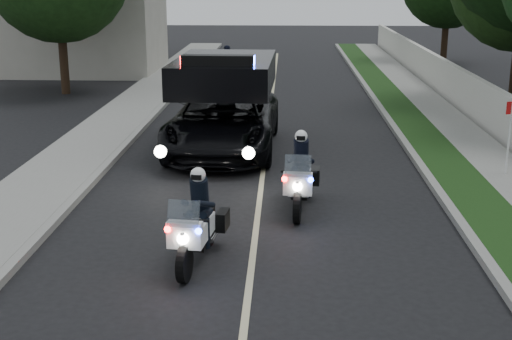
{
  "coord_description": "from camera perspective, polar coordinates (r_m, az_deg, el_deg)",
  "views": [
    {
      "loc": [
        0.56,
        -9.69,
        4.91
      ],
      "look_at": [
        -0.03,
        4.13,
        1.0
      ],
      "focal_mm": 48.83,
      "sensor_mm": 36.0,
      "label": 1
    }
  ],
  "objects": [
    {
      "name": "ground",
      "position": [
        10.88,
        -0.76,
        -11.06
      ],
      "size": [
        120.0,
        120.0,
        0.0
      ],
      "primitive_type": "plane",
      "color": "black",
      "rests_on": "ground"
    },
    {
      "name": "curb_right",
      "position": [
        20.58,
        12.3,
        1.83
      ],
      "size": [
        0.2,
        60.0,
        0.15
      ],
      "primitive_type": "cube",
      "color": "gray",
      "rests_on": "ground"
    },
    {
      "name": "grass_verge",
      "position": [
        20.71,
        14.21,
        1.81
      ],
      "size": [
        1.2,
        60.0,
        0.16
      ],
      "primitive_type": "cube",
      "color": "#193814",
      "rests_on": "ground"
    },
    {
      "name": "sidewalk_right",
      "position": [
        21.02,
        17.69,
        1.74
      ],
      "size": [
        1.4,
        60.0,
        0.16
      ],
      "primitive_type": "cube",
      "color": "gray",
      "rests_on": "ground"
    },
    {
      "name": "curb_left",
      "position": [
        20.8,
        -10.56,
        2.08
      ],
      "size": [
        0.2,
        60.0,
        0.15
      ],
      "primitive_type": "cube",
      "color": "gray",
      "rests_on": "ground"
    },
    {
      "name": "sidewalk_left",
      "position": [
        21.07,
        -13.48,
        2.1
      ],
      "size": [
        2.0,
        60.0,
        0.16
      ],
      "primitive_type": "cube",
      "color": "gray",
      "rests_on": "ground"
    },
    {
      "name": "building_far",
      "position": [
        37.24,
        -14.39,
        13.15
      ],
      "size": [
        8.0,
        6.0,
        7.0
      ],
      "primitive_type": "cube",
      "color": "#A8A396",
      "rests_on": "ground"
    },
    {
      "name": "lane_marking",
      "position": [
        20.3,
        0.81,
        1.8
      ],
      "size": [
        0.12,
        50.0,
        0.01
      ],
      "primitive_type": "cube",
      "color": "#BFB78C",
      "rests_on": "ground"
    },
    {
      "name": "police_moto_left",
      "position": [
        12.46,
        -4.77,
        -7.48
      ],
      "size": [
        0.96,
        2.07,
        1.7
      ],
      "primitive_type": null,
      "rotation": [
        0.0,
        0.0,
        -0.13
      ],
      "color": "white",
      "rests_on": "ground"
    },
    {
      "name": "police_moto_right",
      "position": [
        15.1,
        3.58,
        -3.21
      ],
      "size": [
        0.87,
        2.08,
        1.73
      ],
      "primitive_type": null,
      "rotation": [
        0.0,
        0.0,
        -0.08
      ],
      "color": "silver",
      "rests_on": "ground"
    },
    {
      "name": "police_suv",
      "position": [
        20.07,
        -2.63,
        1.61
      ],
      "size": [
        3.09,
        6.38,
        3.07
      ],
      "primitive_type": "imported",
      "rotation": [
        0.0,
        0.0,
        -0.03
      ],
      "color": "black",
      "rests_on": "ground"
    },
    {
      "name": "bicycle",
      "position": [
        31.67,
        -2.38,
        6.86
      ],
      "size": [
        0.74,
        1.62,
        0.82
      ],
      "primitive_type": "imported",
      "rotation": [
        0.0,
        0.0,
        0.12
      ],
      "color": "black",
      "rests_on": "ground"
    },
    {
      "name": "cyclist",
      "position": [
        31.67,
        -2.38,
        6.86
      ],
      "size": [
        0.64,
        0.47,
        1.65
      ],
      "primitive_type": "imported",
      "rotation": [
        0.0,
        0.0,
        3.27
      ],
      "color": "black",
      "rests_on": "ground"
    },
    {
      "name": "sign_post",
      "position": [
        18.26,
        19.7,
        -0.76
      ],
      "size": [
        0.4,
        0.4,
        2.03
      ],
      "primitive_type": null,
      "rotation": [
        0.0,
        0.0,
        0.34
      ],
      "color": "#B00C0E",
      "rests_on": "ground"
    },
    {
      "name": "tree_right_d",
      "position": [
        29.11,
        20.23,
        5.11
      ],
      "size": [
        5.65,
        5.65,
        9.27
      ],
      "primitive_type": null,
      "rotation": [
        0.0,
        0.0,
        -0.02
      ],
      "color": "#204015",
      "rests_on": "ground"
    },
    {
      "name": "tree_right_e",
      "position": [
        41.55,
        15.07,
        8.47
      ],
      "size": [
        6.23,
        6.23,
        8.87
      ],
      "primitive_type": null,
      "rotation": [
        0.0,
        0.0,
        0.19
      ],
      "color": "black",
      "rests_on": "ground"
    },
    {
      "name": "tree_left_near",
      "position": [
        30.77,
        -15.28,
        6.06
      ],
      "size": [
        7.79,
        7.79,
        9.83
      ],
      "primitive_type": null,
      "rotation": [
        0.0,
        0.0,
        -0.42
      ],
      "color": "#1A3C14",
      "rests_on": "ground"
    },
    {
      "name": "tree_left_far",
      "position": [
        41.96,
        -11.73,
        8.75
      ],
      "size": [
        9.86,
        9.86,
        13.23
      ],
      "primitive_type": null,
      "rotation": [
        0.0,
        0.0,
        -0.29
      ],
      "color": "#123611",
      "rests_on": "ground"
    }
  ]
}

